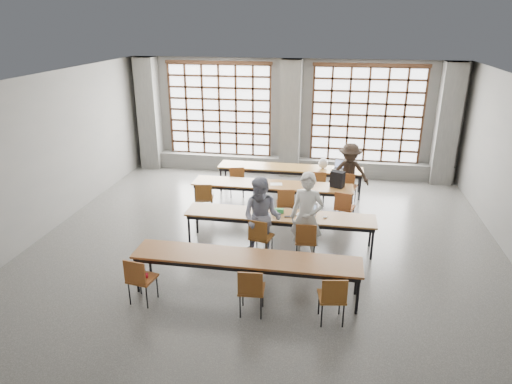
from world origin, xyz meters
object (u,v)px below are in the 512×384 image
desk_row_b (272,186)px  chair_mid_centre (286,201)px  chair_mid_left (204,196)px  student_back (349,173)px  laptop_front (307,212)px  green_box (278,211)px  red_pouch (142,276)px  chair_back_mid (318,183)px  student_female (262,218)px  chair_front_right (306,238)px  mouse (325,217)px  chair_near_left (139,276)px  plastic_bag (323,163)px  chair_front_left (260,235)px  backpack (338,179)px  chair_back_left (237,178)px  chair_mid_right (344,205)px  desk_row_a (290,169)px  phone (288,217)px  chair_near_mid (251,287)px  laptop_back (340,166)px  desk_row_c (280,217)px  desk_row_d (246,260)px  chair_back_right (348,185)px  chair_near_right (333,295)px

desk_row_b → chair_mid_centre: chair_mid_centre is taller
chair_mid_left → student_back: size_ratio=0.55×
desk_row_b → laptop_front: 2.01m
green_box → red_pouch: size_ratio=1.25×
student_back → chair_mid_centre: bearing=-134.6°
chair_back_mid → student_female: student_female is taller
chair_front_right → mouse: (0.35, 0.61, 0.21)m
chair_near_left → plastic_bag: bearing=64.2°
chair_front_left → backpack: size_ratio=2.20×
student_back → red_pouch: (-3.53, -5.25, -0.30)m
chair_back_left → student_female: 3.39m
chair_mid_right → mouse: (-0.41, -1.24, 0.21)m
student_female → desk_row_a: bearing=96.6°
chair_mid_centre → phone: (0.19, -1.32, 0.20)m
student_back → red_pouch: bearing=-125.1°
green_box → backpack: (1.23, 1.82, 0.15)m
chair_near_mid → mouse: 2.76m
chair_back_mid → laptop_back: 0.96m
chair_back_mid → phone: chair_back_mid is taller
laptop_back → red_pouch: size_ratio=2.16×
green_box → backpack: size_ratio=0.62×
chair_back_left → chair_back_mid: 2.19m
chair_near_left → laptop_front: laptop_front is taller
laptop_back → chair_near_left: bearing=-119.2°
mouse → red_pouch: mouse is taller
chair_back_left → mouse: size_ratio=8.98×
desk_row_c → plastic_bag: 3.43m
chair_near_left → chair_back_left: bearing=83.8°
chair_mid_right → chair_back_mid: bearing=115.0°
desk_row_d → green_box: 2.02m
chair_front_left → phone: chair_front_left is taller
chair_back_right → green_box: 3.00m
chair_front_left → plastic_bag: bearing=74.5°
desk_row_a → chair_mid_left: 2.80m
chair_near_left → chair_near_mid: (1.92, -0.00, 0.00)m
chair_back_right → chair_back_mid: bearing=-179.8°
chair_back_mid → green_box: (-0.74, -2.58, 0.24)m
chair_back_left → laptop_back: 2.86m
backpack → chair_near_left: bearing=-102.9°
desk_row_d → student_female: bearing=88.0°
chair_mid_centre → chair_mid_right: 1.36m
backpack → red_pouch: 5.44m
chair_front_left → plastic_bag: size_ratio=3.08×
red_pouch → chair_near_right: bearing=-1.4°
chair_front_left → mouse: 1.42m
chair_back_mid → backpack: backpack is taller
laptop_back → phone: size_ratio=3.33×
chair_near_mid → laptop_back: bearing=76.8°
chair_mid_right → desk_row_a: bearing=125.6°
student_back → plastic_bag: bearing=140.7°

